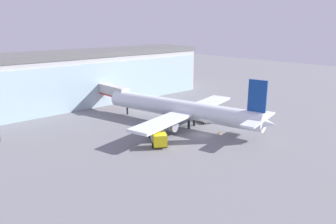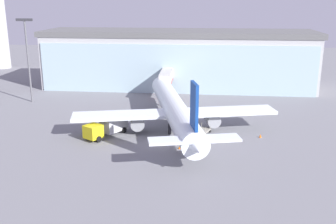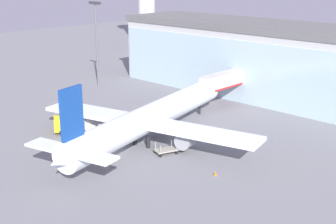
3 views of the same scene
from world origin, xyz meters
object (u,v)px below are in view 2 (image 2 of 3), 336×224
Objects in this scene: apron_light_mast at (27,53)px; catering_truck at (107,126)px; safety_cone_wingtip at (260,136)px; airplane at (175,110)px; jet_bridge at (167,77)px; baggage_cart at (203,131)px; safety_cone_nose at (180,147)px.

catering_truck is at bearing -43.42° from apron_light_mast.
safety_cone_wingtip is at bearing 125.61° from catering_truck.
jet_bridge is at bearing -4.34° from airplane.
jet_bridge is 3.68× the size of baggage_cart.
safety_cone_nose is at bearing -37.10° from apron_light_mast.
apron_light_mast is 34.05m from airplane.
airplane is at bearing 143.14° from catering_truck.
jet_bridge is 21.23m from airplane.
catering_truck is 2.30× the size of baggage_cart.
apron_light_mast is 0.44× the size of airplane.
apron_light_mast is at bearing -100.08° from catering_truck.
airplane reaches higher than safety_cone_wingtip.
baggage_cart is at bearing -122.77° from airplane.
airplane is 5.59m from baggage_cart.
catering_truck is 13.29× the size of safety_cone_wingtip.
catering_truck is (-6.85, -24.55, -2.91)m from jet_bridge.
apron_light_mast is 29.71× the size of safety_cone_nose.
jet_bridge is 29.80m from safety_cone_nose.
safety_cone_nose is (30.98, -23.43, -9.59)m from apron_light_mast.
jet_bridge is at bearing -141.33° from baggage_cart.
catering_truck is (-9.90, -3.57, -1.83)m from airplane.
safety_cone_nose is at bearing 100.65° from catering_truck.
baggage_cart is 5.78× the size of safety_cone_nose.
catering_truck is (19.84, -18.77, -8.40)m from apron_light_mast.
airplane reaches higher than catering_truck.
safety_cone_nose is at bearing 175.96° from airplane.
baggage_cart is at bearing 63.28° from safety_cone_nose.
safety_cone_wingtip is (22.91, 0.91, -1.19)m from catering_truck.
safety_cone_wingtip is at bearing -146.16° from jet_bridge.
airplane reaches higher than baggage_cart.
airplane is at bearing 98.58° from safety_cone_nose.
baggage_cart is (14.45, 1.90, -0.97)m from catering_truck.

